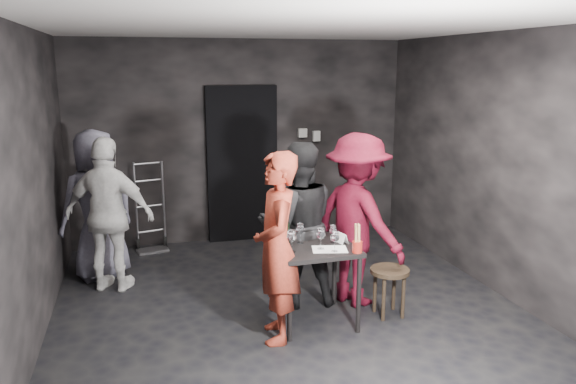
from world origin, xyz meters
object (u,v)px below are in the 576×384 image
object	(u,v)px
server_red	(277,237)
bystander_cream	(109,207)
bystander_grey	(97,196)
wine_bottle	(286,234)
stool	(390,278)
breadstick_cup	(357,239)
tasting_table	(314,255)
man_maroon	(358,208)
hand_truck	(152,234)
woman_black	(298,217)

from	to	relation	value
server_red	bystander_cream	world-z (taller)	server_red
bystander_grey	wine_bottle	distance (m)	2.40
stool	breadstick_cup	world-z (taller)	breadstick_cup
tasting_table	man_maroon	size ratio (longest dim) A/B	0.38
bystander_cream	breadstick_cup	xyz separation A→B (m)	(2.14, -1.59, -0.03)
hand_truck	bystander_grey	xyz separation A→B (m)	(-0.58, -0.84, 0.74)
woman_black	bystander_grey	world-z (taller)	bystander_grey
bystander_cream	bystander_grey	bearing A→B (deg)	-46.73
server_red	man_maroon	world-z (taller)	man_maroon
bystander_cream	bystander_grey	size ratio (longest dim) A/B	0.96
man_maroon	bystander_cream	bearing A→B (deg)	42.60
bystander_grey	breadstick_cup	xyz separation A→B (m)	(2.28, -2.01, -0.07)
server_red	bystander_grey	bearing A→B (deg)	-133.25
woman_black	man_maroon	bearing A→B (deg)	171.46
hand_truck	bystander_grey	distance (m)	1.26
tasting_table	man_maroon	world-z (taller)	man_maroon
stool	man_maroon	distance (m)	0.74
woman_black	stool	bearing A→B (deg)	150.54
wine_bottle	breadstick_cup	size ratio (longest dim) A/B	1.08
tasting_table	man_maroon	distance (m)	0.72
wine_bottle	tasting_table	bearing A→B (deg)	-10.62
stool	bystander_grey	bearing A→B (deg)	146.70
bystander_grey	wine_bottle	world-z (taller)	bystander_grey
wine_bottle	hand_truck	bearing A→B (deg)	114.43
bystander_grey	bystander_cream	bearing A→B (deg)	83.81
stool	man_maroon	world-z (taller)	man_maroon
breadstick_cup	wine_bottle	bearing A→B (deg)	149.28
stool	bystander_cream	world-z (taller)	bystander_cream
wine_bottle	server_red	bearing A→B (deg)	-119.43
tasting_table	stool	world-z (taller)	tasting_table
man_maroon	bystander_cream	xyz separation A→B (m)	(-2.39, 0.98, -0.08)
wine_bottle	bystander_grey	bearing A→B (deg)	135.78
bystander_grey	breadstick_cup	distance (m)	3.04
tasting_table	breadstick_cup	size ratio (longest dim) A/B	2.68
woman_black	breadstick_cup	world-z (taller)	woman_black
stool	bystander_grey	distance (m)	3.30
server_red	breadstick_cup	world-z (taller)	server_red
tasting_table	server_red	xyz separation A→B (m)	(-0.41, -0.22, 0.27)
stool	bystander_grey	world-z (taller)	bystander_grey
tasting_table	bystander_grey	xyz separation A→B (m)	(-1.98, 1.72, 0.30)
woman_black	breadstick_cup	size ratio (longest dim) A/B	6.46
man_maroon	stool	bearing A→B (deg)	-178.76
tasting_table	bystander_cream	bearing A→B (deg)	144.65
woman_black	bystander_cream	xyz separation A→B (m)	(-1.82, 0.85, 0.01)
stool	tasting_table	bearing A→B (deg)	175.26
woman_black	breadstick_cup	xyz separation A→B (m)	(0.33, -0.74, -0.03)
hand_truck	man_maroon	size ratio (longest dim) A/B	0.58
stool	man_maroon	bearing A→B (deg)	116.27
hand_truck	server_red	bearing A→B (deg)	-83.08
man_maroon	bystander_cream	size ratio (longest dim) A/B	1.09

